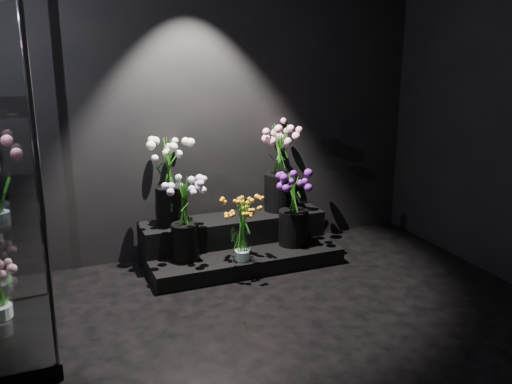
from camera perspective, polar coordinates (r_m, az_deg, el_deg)
floor at (r=3.60m, az=5.23°, el=-16.60°), size 4.00×4.00×0.00m
wall_back at (r=4.92m, az=-5.21°, el=9.63°), size 4.00×0.00×4.00m
display_riser at (r=4.97m, az=-1.88°, el=-5.13°), size 1.62×0.72×0.36m
bouquet_orange_bells at (r=4.56m, az=-1.40°, el=-3.67°), size 0.30×0.30×0.52m
bouquet_lilac at (r=4.57m, az=-7.19°, el=-2.01°), size 0.46×0.46×0.68m
bouquet_purple at (r=4.88m, az=3.79°, el=-1.36°), size 0.44×0.44×0.64m
bouquet_cream_roses at (r=4.74m, az=-8.68°, el=1.68°), size 0.46×0.46×0.73m
bouquet_pink_roses at (r=5.07m, az=2.36°, el=3.00°), size 0.48×0.48×0.77m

